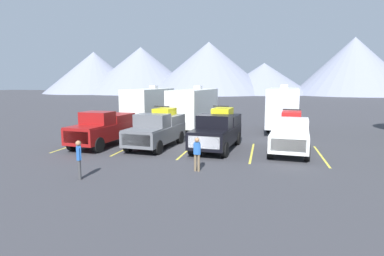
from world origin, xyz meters
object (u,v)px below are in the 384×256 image
pickup_truck_d (290,133)px  person_b (197,152)px  pickup_truck_b (157,129)px  camper_trailer_b (194,107)px  pickup_truck_c (218,130)px  camper_trailer_a (149,105)px  pickup_truck_a (103,128)px  person_a (79,157)px  camper_trailer_c (283,107)px

pickup_truck_d → person_b: pickup_truck_d is taller
pickup_truck_b → camper_trailer_b: camper_trailer_b is taller
pickup_truck_c → camper_trailer_b: (-3.15, 7.63, 0.79)m
pickup_truck_d → pickup_truck_c: bearing=179.4°
camper_trailer_a → person_b: 15.98m
pickup_truck_c → camper_trailer_a: bearing=131.0°
pickup_truck_a → person_a: bearing=-70.0°
pickup_truck_d → person_a: (-9.13, -7.56, -0.19)m
pickup_truck_a → pickup_truck_b: pickup_truck_b is taller
pickup_truck_d → pickup_truck_b: bearing=-178.7°
pickup_truck_a → pickup_truck_d: size_ratio=1.01×
pickup_truck_b → person_b: 6.23m
camper_trailer_a → person_b: (7.46, -14.09, -1.07)m
person_a → pickup_truck_a: bearing=110.0°
camper_trailer_b → person_b: 13.29m
pickup_truck_c → camper_trailer_b: bearing=112.4°
camper_trailer_b → camper_trailer_c: 7.44m
pickup_truck_b → person_b: size_ratio=3.44×
camper_trailer_c → person_a: 18.31m
pickup_truck_c → camper_trailer_b: 8.29m
pickup_truck_a → pickup_truck_b: 3.53m
camper_trailer_b → pickup_truck_b: bearing=-95.0°
pickup_truck_a → camper_trailer_c: size_ratio=0.69×
camper_trailer_a → pickup_truck_c: bearing=-49.0°
camper_trailer_b → pickup_truck_d: bearing=-45.8°
pickup_truck_b → person_b: bearing=-54.2°
pickup_truck_b → pickup_truck_d: pickup_truck_b is taller
pickup_truck_b → camper_trailer_a: (-3.82, 9.04, 0.81)m
person_b → camper_trailer_a: bearing=117.9°
pickup_truck_d → camper_trailer_b: (-7.45, 7.67, 0.83)m
pickup_truck_c → camper_trailer_a: 11.69m
pickup_truck_a → camper_trailer_a: size_ratio=0.66×
pickup_truck_d → camper_trailer_a: bearing=143.5°
pickup_truck_b → camper_trailer_c: bearing=46.3°
pickup_truck_a → camper_trailer_a: (-0.31, 9.47, 0.82)m
person_a → camper_trailer_b: bearing=83.7°
camper_trailer_c → camper_trailer_b: bearing=-175.2°
pickup_truck_c → pickup_truck_d: size_ratio=1.06×
pickup_truck_a → camper_trailer_c: camper_trailer_c is taller
camper_trailer_b → camper_trailer_c: camper_trailer_c is taller
pickup_truck_d → camper_trailer_a: size_ratio=0.66×
pickup_truck_c → camper_trailer_a: (-7.66, 8.80, 0.79)m
pickup_truck_b → pickup_truck_c: pickup_truck_c is taller
pickup_truck_c → camper_trailer_c: size_ratio=0.73×
camper_trailer_a → camper_trailer_b: 4.66m
pickup_truck_b → pickup_truck_c: 3.85m
pickup_truck_c → camper_trailer_c: 9.33m
person_a → camper_trailer_a: bearing=99.8°
pickup_truck_b → camper_trailer_a: camper_trailer_a is taller
pickup_truck_b → person_b: pickup_truck_b is taller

